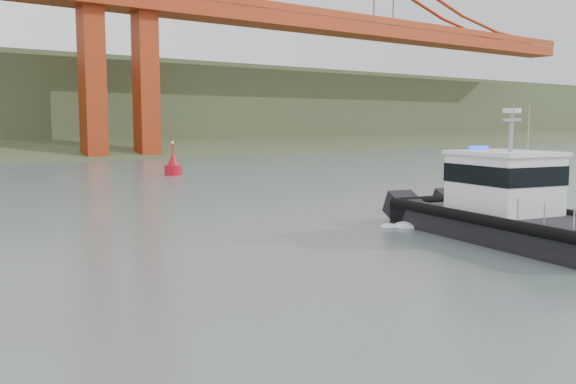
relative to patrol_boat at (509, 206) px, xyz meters
name	(u,v)px	position (x,y,z in m)	size (l,w,h in m)	color
ground	(441,294)	(-9.77, -4.11, -1.51)	(400.00, 400.00, 0.00)	#556561
patrol_boat	(509,206)	(0.00, 0.00, 0.00)	(7.10, 13.09, 6.02)	black
nav_buoy	(173,166)	(4.55, 40.59, -0.57)	(1.71, 1.71, 3.56)	red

